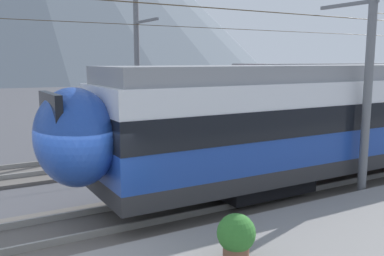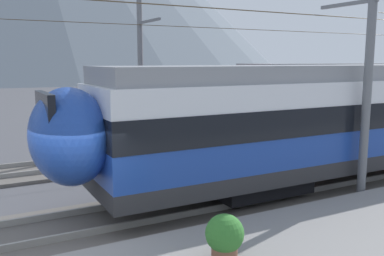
{
  "view_description": "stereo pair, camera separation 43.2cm",
  "coord_description": "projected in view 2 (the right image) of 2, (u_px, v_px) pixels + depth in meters",
  "views": [
    {
      "loc": [
        -2.01,
        -8.44,
        3.98
      ],
      "look_at": [
        5.09,
        3.89,
        1.72
      ],
      "focal_mm": 39.69,
      "sensor_mm": 36.0,
      "label": 1
    },
    {
      "loc": [
        -1.63,
        -8.65,
        3.98
      ],
      "look_at": [
        5.09,
        3.89,
        1.72
      ],
      "focal_mm": 39.69,
      "sensor_mm": 36.0,
      "label": 2
    }
  ],
  "objects": [
    {
      "name": "track_near",
      "position": [
        56.0,
        231.0,
        9.83
      ],
      "size": [
        120.0,
        3.0,
        0.28
      ],
      "color": "#5B5651",
      "rests_on": "ground"
    },
    {
      "name": "ground_plane",
      "position": [
        66.0,
        252.0,
        8.91
      ],
      "size": [
        400.0,
        400.0,
        0.0
      ],
      "primitive_type": "plane",
      "color": "#4C4C51"
    },
    {
      "name": "potted_plant_platform_edge",
      "position": [
        225.0,
        235.0,
        7.64
      ],
      "size": [
        0.71,
        0.71,
        0.86
      ],
      "color": "brown",
      "rests_on": "platform_slab"
    },
    {
      "name": "track_far",
      "position": [
        24.0,
        172.0,
        15.04
      ],
      "size": [
        120.0,
        3.0,
        0.28
      ],
      "color": "#5B5651",
      "rests_on": "ground"
    },
    {
      "name": "catenary_mast_mid",
      "position": [
        365.0,
        67.0,
        11.67
      ],
      "size": [
        42.02,
        2.0,
        7.3
      ],
      "color": "slate",
      "rests_on": "ground"
    },
    {
      "name": "catenary_mast_far_side",
      "position": [
        141.0,
        52.0,
        18.45
      ],
      "size": [
        42.02,
        2.29,
        8.46
      ],
      "color": "slate",
      "rests_on": "ground"
    }
  ]
}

